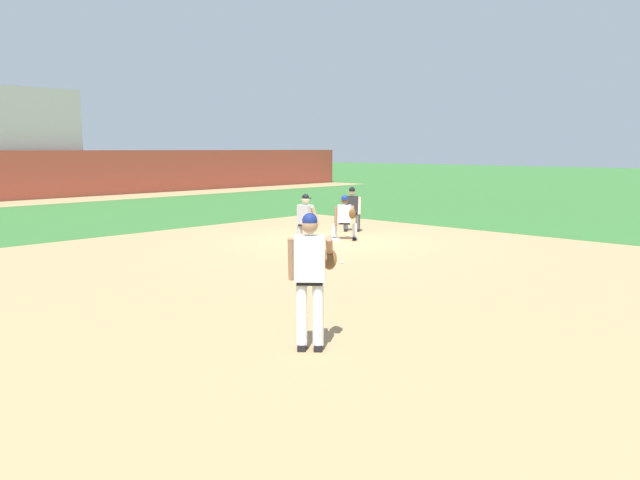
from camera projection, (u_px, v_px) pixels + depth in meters
The scene contains 10 objects.
ground_plane at pixel (331, 242), 18.16m from camera, with size 160.00×160.00×0.00m, color #336B2D.
infield_dirt_patch at pixel (324, 276), 13.27m from camera, with size 18.00×18.00×0.01m, color tan.
warning_track_strip at pixel (41, 202), 31.75m from camera, with size 48.00×3.20×0.01m, color tan.
first_base_bag at pixel (331, 240), 18.15m from camera, with size 0.38×0.38×0.09m, color white.
baseball at pixel (342, 262), 14.71m from camera, with size 0.07×0.07×0.07m, color white.
pitcher at pixel (311, 273), 8.27m from camera, with size 0.85×0.56×1.86m.
first_baseman at pixel (345, 216), 18.38m from camera, with size 0.78×1.07×1.34m.
baserunner at pixel (306, 218), 17.23m from camera, with size 0.45×0.60×1.46m.
umpire at pixel (352, 207), 20.34m from camera, with size 0.65×0.68×1.46m.
outfield_wall at pixel (24, 175), 32.92m from camera, with size 48.00×0.50×2.60m.
Camera 1 is at (-13.27, -12.11, 2.69)m, focal length 35.00 mm.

